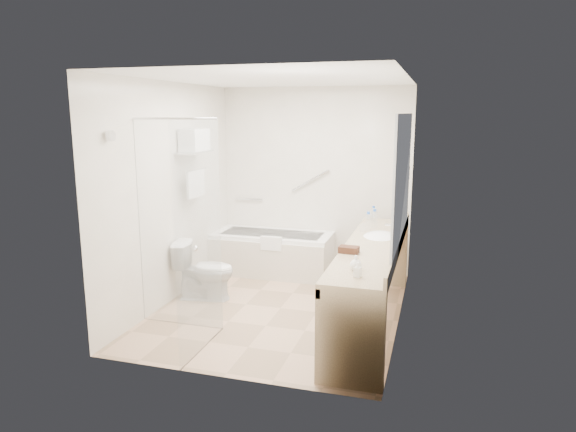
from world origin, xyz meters
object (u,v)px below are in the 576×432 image
(water_bottle_left, at_px, (368,222))
(vanity_counter, at_px, (372,265))
(bathtub, at_px, (272,253))
(amenity_basket, at_px, (349,250))
(toilet, at_px, (204,271))

(water_bottle_left, bearing_deg, vanity_counter, -78.02)
(vanity_counter, bearing_deg, bathtub, 137.65)
(bathtub, distance_m, vanity_counter, 2.09)
(bathtub, distance_m, amenity_basket, 2.29)
(toilet, bearing_deg, water_bottle_left, -86.59)
(bathtub, xyz_separation_m, vanity_counter, (1.52, -1.39, 0.36))
(toilet, xyz_separation_m, water_bottle_left, (1.84, 0.43, 0.61))
(water_bottle_left, bearing_deg, bathtub, 151.50)
(bathtub, relative_size, toilet, 2.31)
(vanity_counter, xyz_separation_m, amenity_basket, (-0.18, -0.37, 0.24))
(bathtub, bearing_deg, water_bottle_left, -28.50)
(bathtub, xyz_separation_m, amenity_basket, (1.34, -1.76, 0.61))
(vanity_counter, xyz_separation_m, toilet, (-1.97, 0.20, -0.30))
(bathtub, distance_m, water_bottle_left, 1.72)
(toilet, height_order, amenity_basket, amenity_basket)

